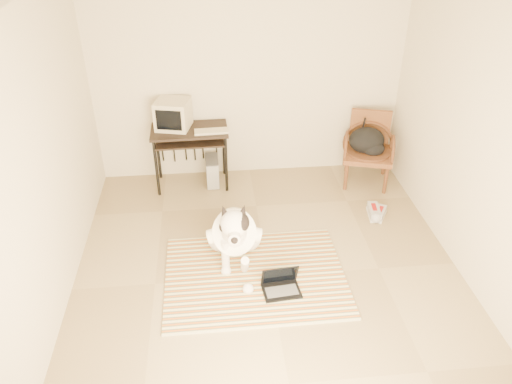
{
  "coord_description": "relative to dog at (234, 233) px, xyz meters",
  "views": [
    {
      "loc": [
        -0.53,
        -3.89,
        3.49
      ],
      "look_at": [
        -0.11,
        0.25,
        0.88
      ],
      "focal_mm": 35.0,
      "sensor_mm": 36.0,
      "label": 1
    }
  ],
  "objects": [
    {
      "name": "floor",
      "position": [
        0.33,
        -0.3,
        -0.36
      ],
      "size": [
        4.5,
        4.5,
        0.0
      ],
      "primitive_type": "plane",
      "color": "#98835D",
      "rests_on": "ground"
    },
    {
      "name": "rug",
      "position": [
        0.19,
        -0.3,
        -0.35
      ],
      "size": [
        1.85,
        1.42,
        0.02
      ],
      "color": "#B65F20",
      "rests_on": "floor"
    },
    {
      "name": "ceiling",
      "position": [
        0.33,
        -0.3,
        2.34
      ],
      "size": [
        4.5,
        4.5,
        0.0
      ],
      "primitive_type": "plane",
      "rotation": [
        3.14,
        0.0,
        0.0
      ],
      "color": "silver",
      "rests_on": "wall_back"
    },
    {
      "name": "sneaker_left",
      "position": [
        1.74,
        0.66,
        -0.31
      ],
      "size": [
        0.17,
        0.34,
        0.11
      ],
      "color": "silver",
      "rests_on": "floor"
    },
    {
      "name": "backpack",
      "position": [
        1.85,
        1.49,
        0.23
      ],
      "size": [
        0.47,
        0.42,
        0.34
      ],
      "color": "black",
      "rests_on": "rattan_chair"
    },
    {
      "name": "wall_left",
      "position": [
        -1.67,
        -0.3,
        0.99
      ],
      "size": [
        0.0,
        4.5,
        4.5
      ],
      "primitive_type": "plane",
      "rotation": [
        1.57,
        0.0,
        1.57
      ],
      "color": "beige",
      "rests_on": "floor"
    },
    {
      "name": "desk_keyboard",
      "position": [
        -0.18,
        1.52,
        0.47
      ],
      "size": [
        0.43,
        0.17,
        0.03
      ],
      "primitive_type": "cube",
      "rotation": [
        0.0,
        0.0,
        0.04
      ],
      "color": "#C2B598",
      "rests_on": "computer_desk"
    },
    {
      "name": "sneaker_right",
      "position": [
        1.81,
        0.63,
        -0.31
      ],
      "size": [
        0.24,
        0.3,
        0.1
      ],
      "color": "silver",
      "rests_on": "floor"
    },
    {
      "name": "wall_right",
      "position": [
        2.33,
        -0.3,
        0.99
      ],
      "size": [
        0.0,
        4.5,
        4.5
      ],
      "primitive_type": "plane",
      "rotation": [
        1.57,
        0.0,
        -1.57
      ],
      "color": "beige",
      "rests_on": "floor"
    },
    {
      "name": "laptop",
      "position": [
        0.42,
        -0.53,
        -0.27
      ],
      "size": [
        0.39,
        0.3,
        0.26
      ],
      "color": "black",
      "rests_on": "rug"
    },
    {
      "name": "dog",
      "position": [
        0.0,
        0.0,
        0.0
      ],
      "size": [
        0.59,
        1.24,
        0.89
      ],
      "color": "white",
      "rests_on": "rug"
    },
    {
      "name": "rattan_chair",
      "position": [
        1.88,
        1.53,
        0.11
      ],
      "size": [
        0.76,
        0.74,
        0.93
      ],
      "color": "brown",
      "rests_on": "floor"
    },
    {
      "name": "pc_tower",
      "position": [
        -0.19,
        1.65,
        -0.17
      ],
      "size": [
        0.17,
        0.39,
        0.37
      ],
      "color": "#535356",
      "rests_on": "floor"
    },
    {
      "name": "computer_desk",
      "position": [
        -0.46,
        1.63,
        0.34
      ],
      "size": [
        0.98,
        0.56,
        0.81
      ],
      "color": "black",
      "rests_on": "floor"
    },
    {
      "name": "wall_back",
      "position": [
        0.33,
        1.95,
        0.99
      ],
      "size": [
        4.5,
        0.0,
        4.5
      ],
      "primitive_type": "plane",
      "rotation": [
        1.57,
        0.0,
        0.0
      ],
      "color": "beige",
      "rests_on": "floor"
    },
    {
      "name": "crt_monitor",
      "position": [
        -0.65,
        1.72,
        0.63
      ],
      "size": [
        0.49,
        0.47,
        0.36
      ],
      "color": "#C2B598",
      "rests_on": "computer_desk"
    },
    {
      "name": "wall_front",
      "position": [
        0.33,
        -2.55,
        0.99
      ],
      "size": [
        4.5,
        0.0,
        4.5
      ],
      "primitive_type": "plane",
      "rotation": [
        -1.57,
        0.0,
        0.0
      ],
      "color": "beige",
      "rests_on": "floor"
    }
  ]
}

